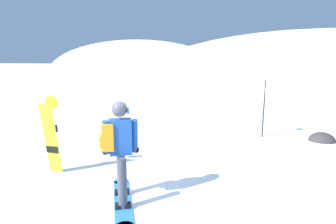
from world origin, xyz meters
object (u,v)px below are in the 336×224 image
object	(u,v)px
snowboarder_main	(119,150)
piste_marker_near	(264,104)
rock_dark	(322,141)
spare_snowboard	(51,135)

from	to	relation	value
snowboarder_main	piste_marker_near	bearing A→B (deg)	60.47
snowboarder_main	rock_dark	world-z (taller)	snowboarder_main
rock_dark	spare_snowboard	bearing A→B (deg)	-147.75
rock_dark	snowboarder_main	bearing A→B (deg)	-132.88
piste_marker_near	rock_dark	world-z (taller)	piste_marker_near
spare_snowboard	rock_dark	distance (m)	7.39
snowboarder_main	rock_dark	bearing A→B (deg)	47.12
spare_snowboard	piste_marker_near	world-z (taller)	piste_marker_near
piste_marker_near	rock_dark	bearing A→B (deg)	-1.80
spare_snowboard	snowboarder_main	bearing A→B (deg)	-23.65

